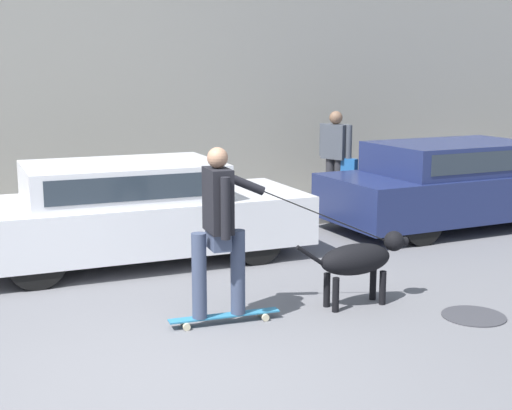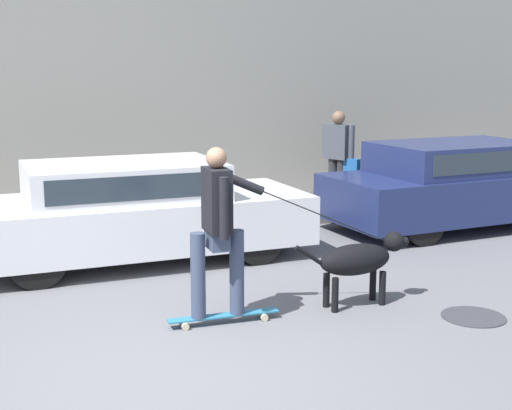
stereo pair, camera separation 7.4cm
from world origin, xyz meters
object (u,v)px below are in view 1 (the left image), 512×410
object	(u,v)px
parked_car_1	(134,212)
dog	(360,259)
parked_car_2	(459,184)
pedestrian_with_bag	(336,154)
skateboarder	(220,225)

from	to	relation	value
parked_car_1	dog	bearing A→B (deg)	-56.85
parked_car_2	pedestrian_with_bag	size ratio (longest dim) A/B	2.77
dog	skateboarder	world-z (taller)	skateboarder
skateboarder	pedestrian_with_bag	xyz separation A→B (m)	(3.67, 4.21, 0.04)
pedestrian_with_bag	skateboarder	bearing A→B (deg)	25.83
parked_car_2	skateboarder	bearing A→B (deg)	-153.97
skateboarder	pedestrian_with_bag	bearing A→B (deg)	53.45
dog	pedestrian_with_bag	bearing A→B (deg)	62.18
parked_car_1	dog	size ratio (longest dim) A/B	3.29
parked_car_1	parked_car_2	distance (m)	5.10
parked_car_1	skateboarder	size ratio (longest dim) A/B	1.76
dog	parked_car_2	bearing A→B (deg)	36.89
parked_car_2	pedestrian_with_bag	world-z (taller)	pedestrian_with_bag
parked_car_1	pedestrian_with_bag	xyz separation A→B (m)	(3.85, 1.61, 0.37)
parked_car_2	skateboarder	world-z (taller)	skateboarder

